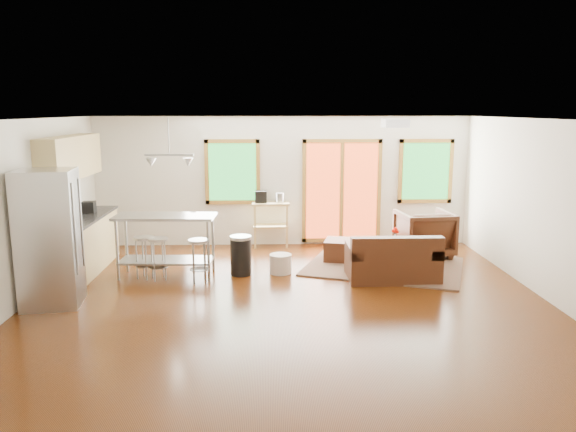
{
  "coord_description": "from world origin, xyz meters",
  "views": [
    {
      "loc": [
        -0.28,
        -7.74,
        2.74
      ],
      "look_at": [
        0.0,
        0.3,
        1.2
      ],
      "focal_mm": 35.0,
      "sensor_mm": 36.0,
      "label": 1
    }
  ],
  "objects_px": {
    "refrigerator": "(50,238)",
    "loveseat": "(393,261)",
    "rug": "(384,266)",
    "coffee_table": "(382,246)",
    "ottoman": "(341,250)",
    "armchair": "(424,231)",
    "island": "(166,234)",
    "kitchen_cart": "(269,208)"
  },
  "relations": [
    {
      "from": "refrigerator",
      "to": "loveseat",
      "type": "bearing_deg",
      "value": 3.37
    },
    {
      "from": "rug",
      "to": "coffee_table",
      "type": "relative_size",
      "value": 2.61
    },
    {
      "from": "ottoman",
      "to": "armchair",
      "type": "bearing_deg",
      "value": 9.25
    },
    {
      "from": "rug",
      "to": "coffee_table",
      "type": "distance_m",
      "value": 0.41
    },
    {
      "from": "refrigerator",
      "to": "island",
      "type": "xyz_separation_m",
      "value": [
        1.36,
        1.32,
        -0.25
      ]
    },
    {
      "from": "refrigerator",
      "to": "kitchen_cart",
      "type": "distance_m",
      "value": 4.54
    },
    {
      "from": "loveseat",
      "to": "ottoman",
      "type": "distance_m",
      "value": 1.38
    },
    {
      "from": "coffee_table",
      "to": "armchair",
      "type": "relative_size",
      "value": 1.04
    },
    {
      "from": "coffee_table",
      "to": "refrigerator",
      "type": "height_order",
      "value": "refrigerator"
    },
    {
      "from": "island",
      "to": "loveseat",
      "type": "bearing_deg",
      "value": -5.24
    },
    {
      "from": "loveseat",
      "to": "ottoman",
      "type": "xyz_separation_m",
      "value": [
        -0.68,
        1.19,
        -0.11
      ]
    },
    {
      "from": "island",
      "to": "kitchen_cart",
      "type": "bearing_deg",
      "value": 49.8
    },
    {
      "from": "armchair",
      "to": "island",
      "type": "bearing_deg",
      "value": 7.16
    },
    {
      "from": "coffee_table",
      "to": "refrigerator",
      "type": "xyz_separation_m",
      "value": [
        -5.11,
        -2.0,
        0.66
      ]
    },
    {
      "from": "island",
      "to": "refrigerator",
      "type": "bearing_deg",
      "value": -135.86
    },
    {
      "from": "rug",
      "to": "ottoman",
      "type": "bearing_deg",
      "value": 146.69
    },
    {
      "from": "coffee_table",
      "to": "loveseat",
      "type": "bearing_deg",
      "value": -92.25
    },
    {
      "from": "rug",
      "to": "loveseat",
      "type": "xyz_separation_m",
      "value": [
        -0.02,
        -0.74,
        0.29
      ]
    },
    {
      "from": "loveseat",
      "to": "coffee_table",
      "type": "bearing_deg",
      "value": 87.76
    },
    {
      "from": "island",
      "to": "armchair",
      "type": "bearing_deg",
      "value": 13.58
    },
    {
      "from": "ottoman",
      "to": "coffee_table",
      "type": "bearing_deg",
      "value": -13.46
    },
    {
      "from": "loveseat",
      "to": "kitchen_cart",
      "type": "distance_m",
      "value": 3.13
    },
    {
      "from": "rug",
      "to": "kitchen_cart",
      "type": "bearing_deg",
      "value": 141.04
    },
    {
      "from": "rug",
      "to": "island",
      "type": "bearing_deg",
      "value": -173.92
    },
    {
      "from": "rug",
      "to": "armchair",
      "type": "distance_m",
      "value": 1.24
    },
    {
      "from": "loveseat",
      "to": "refrigerator",
      "type": "height_order",
      "value": "refrigerator"
    },
    {
      "from": "loveseat",
      "to": "refrigerator",
      "type": "bearing_deg",
      "value": -169.03
    },
    {
      "from": "loveseat",
      "to": "armchair",
      "type": "relative_size",
      "value": 1.51
    },
    {
      "from": "rug",
      "to": "refrigerator",
      "type": "xyz_separation_m",
      "value": [
        -5.08,
        -1.72,
        0.95
      ]
    },
    {
      "from": "rug",
      "to": "island",
      "type": "height_order",
      "value": "island"
    },
    {
      "from": "refrigerator",
      "to": "island",
      "type": "bearing_deg",
      "value": 36.54
    },
    {
      "from": "armchair",
      "to": "ottoman",
      "type": "bearing_deg",
      "value": 2.82
    },
    {
      "from": "ottoman",
      "to": "refrigerator",
      "type": "height_order",
      "value": "refrigerator"
    },
    {
      "from": "loveseat",
      "to": "armchair",
      "type": "distance_m",
      "value": 1.72
    },
    {
      "from": "ottoman",
      "to": "rug",
      "type": "bearing_deg",
      "value": -33.31
    },
    {
      "from": "armchair",
      "to": "ottoman",
      "type": "distance_m",
      "value": 1.64
    },
    {
      "from": "ottoman",
      "to": "island",
      "type": "height_order",
      "value": "island"
    },
    {
      "from": "ottoman",
      "to": "island",
      "type": "bearing_deg",
      "value": -164.2
    },
    {
      "from": "armchair",
      "to": "island",
      "type": "xyz_separation_m",
      "value": [
        -4.61,
        -1.11,
        0.23
      ]
    },
    {
      "from": "ottoman",
      "to": "refrigerator",
      "type": "xyz_separation_m",
      "value": [
        -4.38,
        -2.18,
        0.77
      ]
    },
    {
      "from": "refrigerator",
      "to": "ottoman",
      "type": "bearing_deg",
      "value": 18.8
    },
    {
      "from": "kitchen_cart",
      "to": "rug",
      "type": "bearing_deg",
      "value": -38.96
    }
  ]
}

